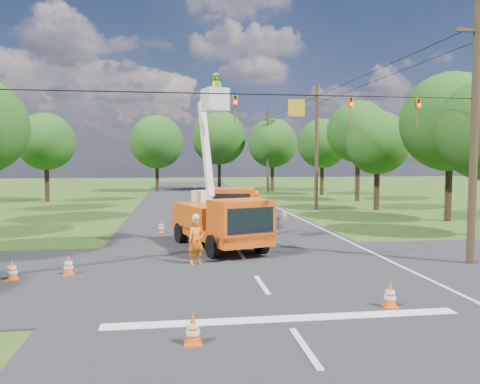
{
  "coord_description": "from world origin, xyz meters",
  "views": [
    {
      "loc": [
        -2.67,
        -14.35,
        4.02
      ],
      "look_at": [
        0.09,
        5.77,
        2.6
      ],
      "focal_mm": 35.0,
      "sensor_mm": 36.0,
      "label": 1
    }
  ],
  "objects": [
    {
      "name": "tree_far_a",
      "position": [
        -5.0,
        45.0,
        6.19
      ],
      "size": [
        6.6,
        6.6,
        9.5
      ],
      "color": "#382616",
      "rests_on": "ground"
    },
    {
      "name": "traffic_cone_4",
      "position": [
        -6.39,
        2.26,
        0.36
      ],
      "size": [
        0.38,
        0.38,
        0.71
      ],
      "color": "#EB540C",
      "rests_on": "ground"
    },
    {
      "name": "traffic_cone_0",
      "position": [
        -2.34,
        -4.44,
        0.36
      ],
      "size": [
        0.38,
        0.38,
        0.71
      ],
      "color": "#EB540C",
      "rests_on": "ground"
    },
    {
      "name": "signal_span",
      "position": [
        2.23,
        1.99,
        5.88
      ],
      "size": [
        18.0,
        0.29,
        1.07
      ],
      "color": "black",
      "rests_on": "ground"
    },
    {
      "name": "traffic_cone_8",
      "position": [
        -3.49,
        11.23,
        0.36
      ],
      "size": [
        0.38,
        0.38,
        0.71
      ],
      "color": "#EB540C",
      "rests_on": "ground"
    },
    {
      "name": "tree_far_b",
      "position": [
        3.0,
        47.0,
        6.81
      ],
      "size": [
        7.0,
        7.0,
        10.32
      ],
      "color": "#382616",
      "rests_on": "ground"
    },
    {
      "name": "ground",
      "position": [
        0.0,
        20.0,
        0.0
      ],
      "size": [
        140.0,
        140.0,
        0.0
      ],
      "primitive_type": "plane",
      "color": "#2A4815",
      "rests_on": "ground"
    },
    {
      "name": "tree_right_b",
      "position": [
        15.0,
        14.0,
        6.43
      ],
      "size": [
        6.4,
        6.4,
        9.65
      ],
      "color": "#382616",
      "rests_on": "ground"
    },
    {
      "name": "tree_left_f",
      "position": [
        -14.8,
        32.0,
        5.69
      ],
      "size": [
        5.4,
        5.4,
        8.4
      ],
      "color": "#382616",
      "rests_on": "ground"
    },
    {
      "name": "tree_right_d",
      "position": [
        14.8,
        29.0,
        6.68
      ],
      "size": [
        6.0,
        6.0,
        9.7
      ],
      "color": "#382616",
      "rests_on": "ground"
    },
    {
      "name": "traffic_cone_2",
      "position": [
        1.1,
        7.95,
        0.36
      ],
      "size": [
        0.38,
        0.38,
        0.71
      ],
      "color": "#EB540C",
      "rests_on": "ground"
    },
    {
      "name": "stop_bar",
      "position": [
        0.0,
        -3.2,
        0.0
      ],
      "size": [
        9.0,
        0.45,
        0.02
      ],
      "primitive_type": "cube",
      "color": "silver",
      "rests_on": "ground"
    },
    {
      "name": "traffic_cone_3",
      "position": [
        2.52,
        11.84,
        0.36
      ],
      "size": [
        0.38,
        0.38,
        0.71
      ],
      "color": "#EB540C",
      "rests_on": "ground"
    },
    {
      "name": "distant_car",
      "position": [
        1.64,
        26.88,
        0.68
      ],
      "size": [
        1.97,
        4.14,
        1.37
      ],
      "primitive_type": "imported",
      "rotation": [
        0.0,
        0.0,
        -0.09
      ],
      "color": "black",
      "rests_on": "ground"
    },
    {
      "name": "pole_right_near",
      "position": [
        8.5,
        2.0,
        5.11
      ],
      "size": [
        1.8,
        0.3,
        10.0
      ],
      "color": "#4C3823",
      "rests_on": "ground"
    },
    {
      "name": "second_truck",
      "position": [
        0.99,
        13.75,
        1.25
      ],
      "size": [
        3.7,
        6.75,
        2.4
      ],
      "rotation": [
        0.0,
        0.0,
        -0.22
      ],
      "color": "#DC4D0F",
      "rests_on": "ground"
    },
    {
      "name": "ground_worker",
      "position": [
        -1.94,
        3.33,
        0.91
      ],
      "size": [
        0.77,
        0.64,
        1.81
      ],
      "primitive_type": "imported",
      "rotation": [
        0.0,
        0.0,
        0.36
      ],
      "color": "orange",
      "rests_on": "ground"
    },
    {
      "name": "road_cross",
      "position": [
        0.0,
        2.0,
        0.0
      ],
      "size": [
        56.0,
        10.0,
        0.07
      ],
      "primitive_type": "cube",
      "color": "black",
      "rests_on": "ground"
    },
    {
      "name": "traffic_cone_5",
      "position": [
        -8.08,
        1.8,
        0.36
      ],
      "size": [
        0.38,
        0.38,
        0.71
      ],
      "color": "#EB540C",
      "rests_on": "ground"
    },
    {
      "name": "tree_right_c",
      "position": [
        13.2,
        21.0,
        5.31
      ],
      "size": [
        5.0,
        5.0,
        7.83
      ],
      "color": "#382616",
      "rests_on": "ground"
    },
    {
      "name": "pole_right_mid",
      "position": [
        8.5,
        22.0,
        5.11
      ],
      "size": [
        1.8,
        0.3,
        10.0
      ],
      "color": "#4C3823",
      "rests_on": "ground"
    },
    {
      "name": "bucket_truck",
      "position": [
        -0.73,
        6.42,
        1.65
      ],
      "size": [
        4.22,
        6.73,
        7.9
      ],
      "rotation": [
        0.0,
        0.0,
        0.33
      ],
      "color": "#DC4D0F",
      "rests_on": "ground"
    },
    {
      "name": "traffic_cone_7",
      "position": [
        4.63,
        16.53,
        0.36
      ],
      "size": [
        0.38,
        0.38,
        0.71
      ],
      "color": "#EB540C",
      "rests_on": "ground"
    },
    {
      "name": "road_main",
      "position": [
        0.0,
        20.0,
        0.0
      ],
      "size": [
        12.0,
        100.0,
        0.06
      ],
      "primitive_type": "cube",
      "color": "black",
      "rests_on": "ground"
    },
    {
      "name": "tree_right_e",
      "position": [
        13.8,
        37.0,
        5.81
      ],
      "size": [
        5.6,
        5.6,
        8.63
      ],
      "color": "#382616",
      "rests_on": "ground"
    },
    {
      "name": "tree_far_c",
      "position": [
        9.5,
        44.0,
        6.06
      ],
      "size": [
        6.2,
        6.2,
        9.18
      ],
      "color": "#382616",
      "rests_on": "ground"
    },
    {
      "name": "edge_line",
      "position": [
        5.6,
        20.0,
        0.0
      ],
      "size": [
        0.12,
        90.0,
        0.02
      ],
      "primitive_type": "cube",
      "color": "silver",
      "rests_on": "ground"
    },
    {
      "name": "traffic_cone_1",
      "position": [
        3.04,
        -2.61,
        0.36
      ],
      "size": [
        0.38,
        0.38,
        0.71
      ],
      "color": "#EB540C",
      "rests_on": "ground"
    },
    {
      "name": "pole_right_far",
      "position": [
        8.5,
        42.0,
        5.11
      ],
      "size": [
        1.8,
        0.3,
        10.0
      ],
      "color": "#4C3823",
      "rests_on": "ground"
    }
  ]
}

